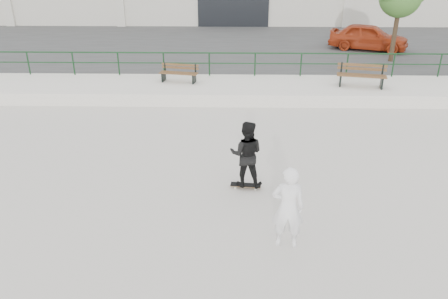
{
  "coord_description": "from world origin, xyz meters",
  "views": [
    {
      "loc": [
        0.07,
        -8.06,
        5.65
      ],
      "look_at": [
        -0.16,
        2.0,
        0.98
      ],
      "focal_mm": 35.0,
      "sensor_mm": 36.0,
      "label": 1
    }
  ],
  "objects_px": {
    "bench_left": "(179,73)",
    "bench_right": "(361,76)",
    "standing_skater": "(246,154)",
    "seated_skater": "(288,208)",
    "red_car": "(368,37)",
    "skateboard": "(246,185)"
  },
  "relations": [
    {
      "from": "red_car",
      "to": "standing_skater",
      "type": "bearing_deg",
      "value": 175.91
    },
    {
      "from": "standing_skater",
      "to": "seated_skater",
      "type": "xyz_separation_m",
      "value": [
        0.78,
        -2.37,
        -0.05
      ]
    },
    {
      "from": "standing_skater",
      "to": "bench_left",
      "type": "bearing_deg",
      "value": -64.59
    },
    {
      "from": "bench_left",
      "to": "seated_skater",
      "type": "bearing_deg",
      "value": -60.65
    },
    {
      "from": "bench_left",
      "to": "skateboard",
      "type": "height_order",
      "value": "bench_left"
    },
    {
      "from": "bench_right",
      "to": "standing_skater",
      "type": "bearing_deg",
      "value": -110.79
    },
    {
      "from": "red_car",
      "to": "bench_left",
      "type": "bearing_deg",
      "value": 145.77
    },
    {
      "from": "skateboard",
      "to": "seated_skater",
      "type": "distance_m",
      "value": 2.63
    },
    {
      "from": "standing_skater",
      "to": "skateboard",
      "type": "bearing_deg",
      "value": 70.75
    },
    {
      "from": "bench_left",
      "to": "seated_skater",
      "type": "relative_size",
      "value": 0.92
    },
    {
      "from": "red_car",
      "to": "seated_skater",
      "type": "height_order",
      "value": "red_car"
    },
    {
      "from": "bench_left",
      "to": "standing_skater",
      "type": "relative_size",
      "value": 0.96
    },
    {
      "from": "bench_left",
      "to": "red_car",
      "type": "distance_m",
      "value": 11.65
    },
    {
      "from": "skateboard",
      "to": "bench_left",
      "type": "bearing_deg",
      "value": 114.4
    },
    {
      "from": "bench_right",
      "to": "red_car",
      "type": "bearing_deg",
      "value": 84.58
    },
    {
      "from": "seated_skater",
      "to": "bench_left",
      "type": "bearing_deg",
      "value": -67.49
    },
    {
      "from": "red_car",
      "to": "seated_skater",
      "type": "bearing_deg",
      "value": -178.59
    },
    {
      "from": "skateboard",
      "to": "standing_skater",
      "type": "relative_size",
      "value": 0.46
    },
    {
      "from": "bench_right",
      "to": "skateboard",
      "type": "bearing_deg",
      "value": -110.79
    },
    {
      "from": "red_car",
      "to": "standing_skater",
      "type": "xyz_separation_m",
      "value": [
        -7.02,
        -14.56,
        -0.25
      ]
    },
    {
      "from": "bench_left",
      "to": "bench_right",
      "type": "height_order",
      "value": "bench_right"
    },
    {
      "from": "skateboard",
      "to": "bench_right",
      "type": "bearing_deg",
      "value": 63.62
    }
  ]
}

